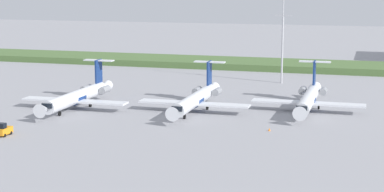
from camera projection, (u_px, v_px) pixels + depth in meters
name	position (u px, v px, depth m)	size (l,w,h in m)	color
ground_plane	(219.00, 92.00, 148.94)	(500.00, 500.00, 0.00)	#939399
grass_berm	(255.00, 64.00, 192.91)	(320.00, 20.00, 1.94)	#4C6B38
regional_jet_nearest	(78.00, 96.00, 129.33)	(22.81, 31.00, 9.00)	silver
regional_jet_second	(196.00, 99.00, 126.55)	(22.81, 31.00, 9.00)	silver
regional_jet_third	(309.00, 98.00, 127.00)	(22.81, 31.00, 9.00)	silver
antenna_mast	(283.00, 41.00, 160.34)	(4.40, 0.50, 26.90)	#B2B2B7
baggage_tug	(3.00, 130.00, 106.14)	(1.72, 3.20, 2.30)	orange
safety_cone_front_marker	(269.00, 129.00, 109.72)	(0.44, 0.44, 0.55)	orange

